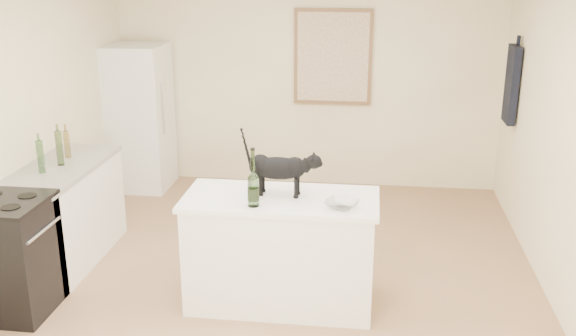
{
  "coord_description": "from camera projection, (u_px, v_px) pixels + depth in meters",
  "views": [
    {
      "loc": [
        0.76,
        -4.82,
        2.65
      ],
      "look_at": [
        0.15,
        -0.15,
        1.12
      ],
      "focal_mm": 40.57,
      "sensor_mm": 36.0,
      "label": 1
    }
  ],
  "objects": [
    {
      "name": "wall_left",
      "position": [
        1.0,
        130.0,
        5.33
      ],
      "size": [
        0.0,
        5.5,
        5.5
      ],
      "primitive_type": "plane",
      "rotation": [
        1.57,
        0.0,
        1.57
      ],
      "color": "#FFF3C5",
      "rests_on": "ground"
    },
    {
      "name": "glass_bowl",
      "position": [
        342.0,
        205.0,
        4.75
      ],
      "size": [
        0.3,
        0.3,
        0.06
      ],
      "primitive_type": "imported",
      "rotation": [
        0.0,
        0.0,
        -0.29
      ],
      "color": "silver",
      "rests_on": "island_top"
    },
    {
      "name": "black_cat",
      "position": [
        278.0,
        171.0,
        4.97
      ],
      "size": [
        0.56,
        0.2,
        0.39
      ],
      "primitive_type": null,
      "rotation": [
        0.0,
        0.0,
        -0.07
      ],
      "color": "black",
      "rests_on": "island_top"
    },
    {
      "name": "fridge",
      "position": [
        139.0,
        118.0,
        7.65
      ],
      "size": [
        0.68,
        0.68,
        1.7
      ],
      "primitive_type": "cube",
      "color": "white",
      "rests_on": "floor"
    },
    {
      "name": "wall_front",
      "position": [
        160.0,
        331.0,
        2.46
      ],
      "size": [
        4.5,
        0.0,
        4.5
      ],
      "primitive_type": "plane",
      "rotation": [
        -1.57,
        0.0,
        0.0
      ],
      "color": "#FFF3C5",
      "rests_on": "ground"
    },
    {
      "name": "stove",
      "position": [
        10.0,
        258.0,
        4.99
      ],
      "size": [
        0.6,
        0.6,
        0.9
      ],
      "primitive_type": "cube",
      "color": "black",
      "rests_on": "floor"
    },
    {
      "name": "left_cabinets",
      "position": [
        63.0,
        216.0,
        5.85
      ],
      "size": [
        0.6,
        1.4,
        0.86
      ],
      "primitive_type": "cube",
      "color": "white",
      "rests_on": "floor"
    },
    {
      "name": "island_base",
      "position": [
        281.0,
        253.0,
        5.13
      ],
      "size": [
        1.44,
        0.67,
        0.86
      ],
      "primitive_type": "cube",
      "color": "white",
      "rests_on": "floor"
    },
    {
      "name": "floor",
      "position": [
        273.0,
        288.0,
        5.46
      ],
      "size": [
        5.5,
        5.5,
        0.0
      ],
      "primitive_type": "plane",
      "color": "#9F7555",
      "rests_on": "ground"
    },
    {
      "name": "island_top",
      "position": [
        281.0,
        199.0,
        4.99
      ],
      "size": [
        1.5,
        0.7,
        0.04
      ],
      "primitive_type": "cube",
      "color": "white",
      "rests_on": "island_base"
    },
    {
      "name": "artwork_frame",
      "position": [
        333.0,
        57.0,
        7.51
      ],
      "size": [
        0.9,
        0.03,
        1.1
      ],
      "primitive_type": "cube",
      "color": "brown",
      "rests_on": "wall_back"
    },
    {
      "name": "wall_back",
      "position": [
        307.0,
        78.0,
        7.65
      ],
      "size": [
        4.5,
        0.0,
        4.5
      ],
      "primitive_type": "plane",
      "rotation": [
        1.57,
        0.0,
        0.0
      ],
      "color": "#FFF3C5",
      "rests_on": "ground"
    },
    {
      "name": "wall_right",
      "position": [
        573.0,
        150.0,
        4.78
      ],
      "size": [
        0.0,
        5.5,
        5.5
      ],
      "primitive_type": "plane",
      "rotation": [
        1.57,
        0.0,
        -1.57
      ],
      "color": "#FFF3C5",
      "rests_on": "ground"
    },
    {
      "name": "fridge_paper",
      "position": [
        167.0,
        83.0,
        7.56
      ],
      "size": [
        0.01,
        0.13,
        0.17
      ],
      "primitive_type": "cube",
      "rotation": [
        0.0,
        0.0,
        0.04
      ],
      "color": "white",
      "rests_on": "fridge"
    },
    {
      "name": "artwork_canvas",
      "position": [
        333.0,
        57.0,
        7.49
      ],
      "size": [
        0.82,
        0.0,
        1.02
      ],
      "primitive_type": "cube",
      "color": "beige",
      "rests_on": "wall_back"
    },
    {
      "name": "left_countertop",
      "position": [
        58.0,
        169.0,
        5.71
      ],
      "size": [
        0.62,
        1.44,
        0.04
      ],
      "primitive_type": "cube",
      "color": "gray",
      "rests_on": "left_cabinets"
    },
    {
      "name": "counter_bottle_cluster",
      "position": [
        55.0,
        150.0,
        5.69
      ],
      "size": [
        0.12,
        0.51,
        0.31
      ],
      "color": "brown",
      "rests_on": "left_countertop"
    },
    {
      "name": "hanging_garment",
      "position": [
        512.0,
        85.0,
        6.69
      ],
      "size": [
        0.08,
        0.34,
        0.8
      ],
      "primitive_type": "cube",
      "color": "black",
      "rests_on": "wall_right"
    },
    {
      "name": "wine_bottle",
      "position": [
        253.0,
        181.0,
        4.74
      ],
      "size": [
        0.08,
        0.08,
        0.39
      ],
      "primitive_type": "cylinder",
      "rotation": [
        0.0,
        0.0,
        -0.01
      ],
      "color": "#2B5722",
      "rests_on": "island_top"
    }
  ]
}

